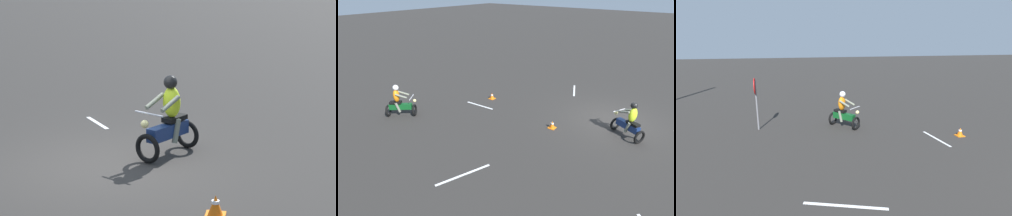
% 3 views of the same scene
% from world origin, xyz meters
% --- Properties ---
extents(motorcycle_rider_background, '(1.46, 1.36, 1.66)m').
position_xyz_m(motorcycle_rider_background, '(8.75, 5.96, 0.73)').
color(motorcycle_rider_background, black).
rests_on(motorcycle_rider_background, ground).
extents(stop_sign, '(0.70, 0.08, 2.30)m').
position_xyz_m(stop_sign, '(9.24, 9.73, 1.63)').
color(stop_sign, slate).
rests_on(stop_sign, ground).
extents(traffic_cone_mid_center, '(0.32, 0.32, 0.35)m').
position_xyz_m(traffic_cone_mid_center, '(6.50, 1.50, 0.17)').
color(traffic_cone_mid_center, orange).
rests_on(traffic_cone_mid_center, ground).
extents(lane_stripe_e, '(1.76, 0.23, 0.01)m').
position_xyz_m(lane_stripe_e, '(6.43, 2.63, 0.00)').
color(lane_stripe_e, silver).
rests_on(lane_stripe_e, ground).
extents(lane_stripe_n, '(0.80, 1.98, 0.01)m').
position_xyz_m(lane_stripe_n, '(2.94, 7.24, 0.00)').
color(lane_stripe_n, silver).
rests_on(lane_stripe_n, ground).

